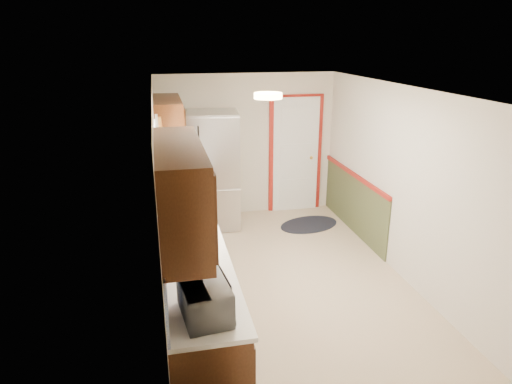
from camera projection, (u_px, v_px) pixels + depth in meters
name	position (u px, v px, depth m)	size (l,w,h in m)	color
room_shell	(288.00, 192.00, 5.43)	(3.20, 5.20, 2.52)	tan
kitchen_run	(187.00, 241.00, 5.03)	(0.63, 4.00, 2.20)	#391C0D
back_wall_trim	(307.00, 164.00, 7.77)	(1.12, 2.30, 2.08)	maroon
ceiling_fixture	(268.00, 96.00, 4.81)	(0.30, 0.30, 0.06)	#FFD88C
microwave	(205.00, 296.00, 3.41)	(0.51, 0.28, 0.35)	white
refrigerator	(214.00, 170.00, 7.28)	(0.84, 0.81, 1.87)	#B7B7BC
rug	(309.00, 224.00, 7.55)	(1.02, 0.66, 0.01)	black
cooktop	(181.00, 183.00, 6.56)	(0.52, 0.62, 0.02)	black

